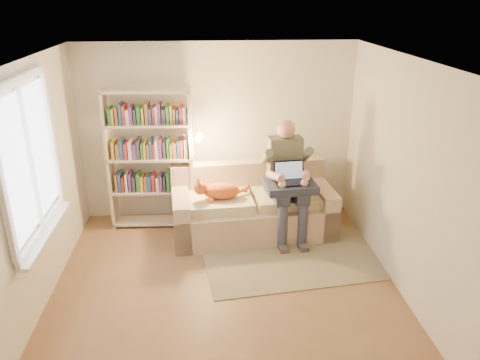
{
  "coord_description": "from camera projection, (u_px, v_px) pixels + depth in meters",
  "views": [
    {
      "loc": [
        -0.2,
        -4.42,
        3.21
      ],
      "look_at": [
        0.23,
        1.0,
        1.03
      ],
      "focal_mm": 35.0,
      "sensor_mm": 36.0,
      "label": 1
    }
  ],
  "objects": [
    {
      "name": "ceiling",
      "position": [
        223.0,
        64.0,
        4.33
      ],
      "size": [
        4.0,
        4.5,
        0.02
      ],
      "primitive_type": "cube",
      "color": "white",
      "rests_on": "wall_back"
    },
    {
      "name": "wall_back",
      "position": [
        217.0,
        132.0,
        6.9
      ],
      "size": [
        4.0,
        0.02,
        2.6
      ],
      "primitive_type": "cube",
      "color": "silver",
      "rests_on": "floor"
    },
    {
      "name": "person",
      "position": [
        287.0,
        174.0,
        6.36
      ],
      "size": [
        0.51,
        0.76,
        1.64
      ],
      "rotation": [
        0.0,
        0.0,
        0.08
      ],
      "color": "#6A6D58",
      "rests_on": "sofa"
    },
    {
      "name": "rug",
      "position": [
        294.0,
        259.0,
        6.05
      ],
      "size": [
        2.44,
        1.62,
        0.01
      ],
      "primitive_type": "cube",
      "rotation": [
        0.0,
        0.0,
        0.12
      ],
      "color": "gray",
      "rests_on": "floor"
    },
    {
      "name": "wall_front",
      "position": [
        244.0,
        345.0,
        2.73
      ],
      "size": [
        4.0,
        0.02,
        2.6
      ],
      "primitive_type": "cube",
      "color": "silver",
      "rests_on": "floor"
    },
    {
      "name": "wall_left",
      "position": [
        25.0,
        199.0,
        4.67
      ],
      "size": [
        0.02,
        4.5,
        2.6
      ],
      "primitive_type": "cube",
      "color": "silver",
      "rests_on": "floor"
    },
    {
      "name": "blanket",
      "position": [
        294.0,
        185.0,
        6.25
      ],
      "size": [
        0.71,
        0.6,
        0.1
      ],
      "primitive_type": "cube",
      "rotation": [
        0.0,
        0.0,
        0.08
      ],
      "color": "#242B3F",
      "rests_on": "person"
    },
    {
      "name": "laptop",
      "position": [
        295.0,
        177.0,
        6.22
      ],
      "size": [
        0.43,
        0.34,
        0.37
      ],
      "rotation": [
        0.0,
        0.0,
        0.08
      ],
      "color": "black",
      "rests_on": "blanket"
    },
    {
      "name": "window",
      "position": [
        36.0,
        184.0,
        4.83
      ],
      "size": [
        0.12,
        1.52,
        1.69
      ],
      "color": "white",
      "rests_on": "wall_left"
    },
    {
      "name": "wall_right",
      "position": [
        413.0,
        186.0,
        4.96
      ],
      "size": [
        0.02,
        4.5,
        2.6
      ],
      "primitive_type": "cube",
      "color": "silver",
      "rests_on": "floor"
    },
    {
      "name": "sofa",
      "position": [
        252.0,
        209.0,
        6.66
      ],
      "size": [
        2.3,
        1.17,
        0.95
      ],
      "rotation": [
        0.0,
        0.0,
        0.08
      ],
      "color": "#C5A98B",
      "rests_on": "floor"
    },
    {
      "name": "floor",
      "position": [
        226.0,
        298.0,
        5.3
      ],
      "size": [
        4.5,
        4.5,
        0.0
      ],
      "primitive_type": "plane",
      "color": "brown",
      "rests_on": "ground"
    },
    {
      "name": "cat",
      "position": [
        215.0,
        191.0,
        6.31
      ],
      "size": [
        0.75,
        0.3,
        0.27
      ],
      "rotation": [
        0.0,
        0.0,
        0.08
      ],
      "color": "orange",
      "rests_on": "sofa"
    },
    {
      "name": "bookshelf",
      "position": [
        151.0,
        153.0,
        6.57
      ],
      "size": [
        1.34,
        0.42,
        2.03
      ],
      "rotation": [
        0.0,
        0.0,
        -0.04
      ],
      "color": "beige",
      "rests_on": "floor"
    }
  ]
}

